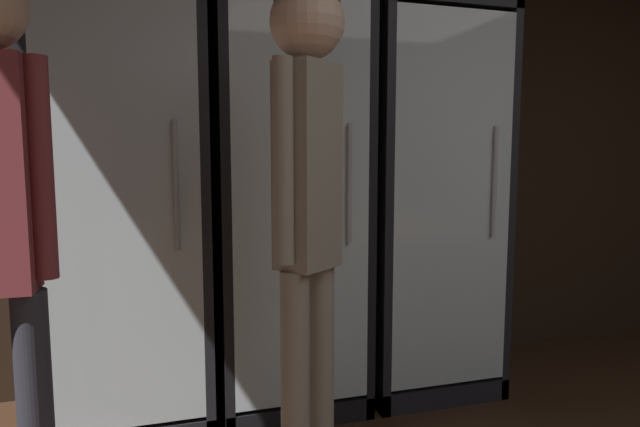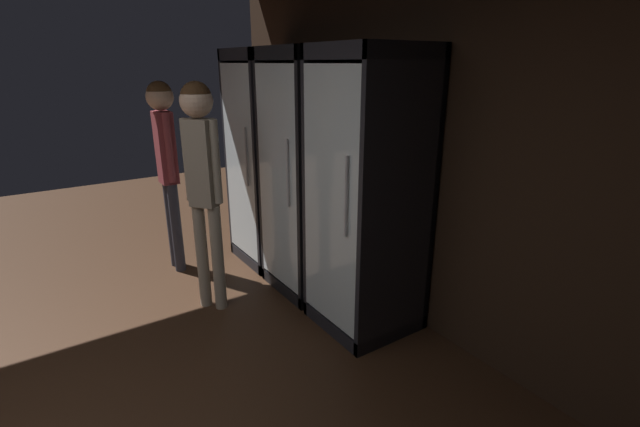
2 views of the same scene
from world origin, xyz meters
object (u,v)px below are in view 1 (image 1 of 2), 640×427
cooler_far_left (129,209)px  cooler_center (417,200)px  shopper_near (308,171)px  cooler_left (284,204)px

cooler_far_left → cooler_center: same height
cooler_far_left → shopper_near: size_ratio=1.13×
cooler_left → shopper_near: cooler_left is taller
shopper_near → cooler_center: bearing=47.3°
cooler_left → shopper_near: (-0.12, -0.89, 0.18)m
cooler_left → cooler_center: size_ratio=1.00×
cooler_left → shopper_near: size_ratio=1.13×
cooler_far_left → cooler_left: size_ratio=1.00×
cooler_center → shopper_near: size_ratio=1.13×
cooler_left → cooler_center: same height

